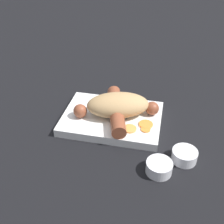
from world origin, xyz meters
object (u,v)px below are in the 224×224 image
bread_roll (118,105)px  condiment_cup_near (159,168)px  food_tray (112,119)px  sausage (116,110)px  condiment_cup_far (184,156)px

bread_roll → condiment_cup_near: bearing=-52.4°
food_tray → sausage: (0.01, 0.00, 0.03)m
bread_roll → sausage: bearing=-116.1°
condiment_cup_far → bread_roll: bearing=147.7°
food_tray → bread_roll: (0.01, 0.01, 0.04)m
bread_roll → condiment_cup_far: bearing=-32.3°
bread_roll → condiment_cup_far: size_ratio=3.13×
food_tray → condiment_cup_far: bearing=-28.5°
bread_roll → sausage: (-0.00, -0.01, -0.01)m
condiment_cup_far → food_tray: bearing=151.5°
bread_roll → condiment_cup_far: (0.16, -0.10, -0.04)m
bread_roll → condiment_cup_near: size_ratio=3.13×
bread_roll → condiment_cup_near: (0.12, -0.15, -0.04)m
sausage → condiment_cup_far: sausage is taller
sausage → condiment_cup_far: bearing=-30.7°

